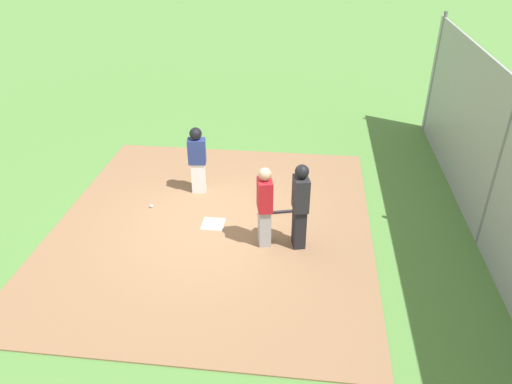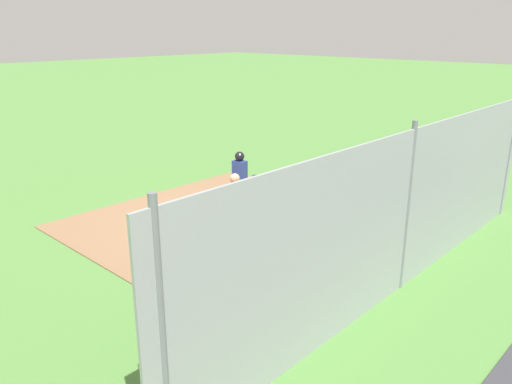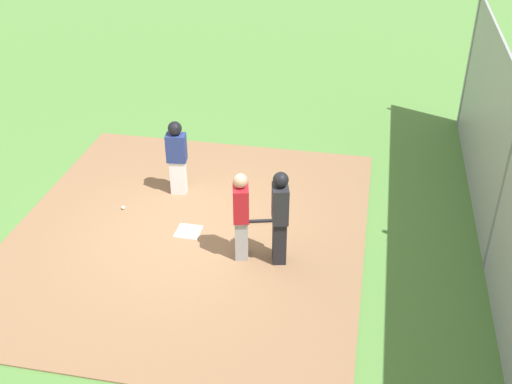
% 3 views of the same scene
% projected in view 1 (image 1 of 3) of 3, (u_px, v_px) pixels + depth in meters
% --- Properties ---
extents(ground_plane, '(140.00, 140.00, 0.00)m').
position_uv_depth(ground_plane, '(213.00, 226.00, 9.99)').
color(ground_plane, '#51843D').
extents(dirt_infield, '(7.20, 6.40, 0.03)m').
position_uv_depth(dirt_infield, '(213.00, 225.00, 9.98)').
color(dirt_infield, '#896647').
rests_on(dirt_infield, ground_plane).
extents(home_plate, '(0.44, 0.44, 0.02)m').
position_uv_depth(home_plate, '(213.00, 224.00, 9.97)').
color(home_plate, white).
rests_on(home_plate, dirt_infield).
extents(catcher, '(0.43, 0.34, 1.63)m').
position_uv_depth(catcher, '(265.00, 206.00, 9.00)').
color(catcher, '#9E9EA3').
rests_on(catcher, dirt_infield).
extents(umpire, '(0.43, 0.34, 1.72)m').
position_uv_depth(umpire, '(300.00, 205.00, 8.91)').
color(umpire, black).
rests_on(umpire, dirt_infield).
extents(runner, '(0.30, 0.41, 1.56)m').
position_uv_depth(runner, '(197.00, 156.00, 10.74)').
color(runner, silver).
rests_on(runner, dirt_infield).
extents(baseball_bat, '(0.27, 0.80, 0.06)m').
position_uv_depth(baseball_bat, '(277.00, 212.00, 10.33)').
color(baseball_bat, black).
rests_on(baseball_bat, dirt_infield).
extents(baseball, '(0.07, 0.07, 0.07)m').
position_uv_depth(baseball, '(151.00, 206.00, 10.53)').
color(baseball, white).
rests_on(baseball, dirt_infield).
extents(backstop_fence, '(12.00, 0.10, 3.35)m').
position_uv_depth(backstop_fence, '(498.00, 170.00, 8.66)').
color(backstop_fence, '#93999E').
rests_on(backstop_fence, ground_plane).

